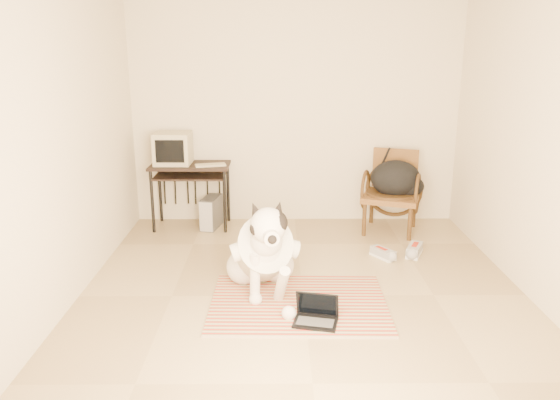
{
  "coord_description": "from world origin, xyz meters",
  "views": [
    {
      "loc": [
        -0.24,
        -4.45,
        2.15
      ],
      "look_at": [
        -0.2,
        0.11,
        0.86
      ],
      "focal_mm": 35.0,
      "sensor_mm": 36.0,
      "label": 1
    }
  ],
  "objects_px": {
    "computer_desk": "(190,173)",
    "backpack": "(398,180)",
    "rattan_chair": "(392,191)",
    "dog": "(263,252)",
    "laptop": "(316,315)",
    "pc_tower": "(211,212)",
    "crt_monitor": "(173,148)"
  },
  "relations": [
    {
      "from": "rattan_chair",
      "to": "backpack",
      "type": "bearing_deg",
      "value": -50.71
    },
    {
      "from": "rattan_chair",
      "to": "computer_desk",
      "type": "bearing_deg",
      "value": 176.96
    },
    {
      "from": "computer_desk",
      "to": "crt_monitor",
      "type": "xyz_separation_m",
      "value": [
        -0.2,
        0.05,
        0.3
      ]
    },
    {
      "from": "rattan_chair",
      "to": "crt_monitor",
      "type": "bearing_deg",
      "value": 176.14
    },
    {
      "from": "rattan_chair",
      "to": "backpack",
      "type": "xyz_separation_m",
      "value": [
        0.05,
        -0.06,
        0.16
      ]
    },
    {
      "from": "laptop",
      "to": "dog",
      "type": "bearing_deg",
      "value": 125.44
    },
    {
      "from": "crt_monitor",
      "to": "pc_tower",
      "type": "xyz_separation_m",
      "value": [
        0.44,
        -0.07,
        -0.78
      ]
    },
    {
      "from": "computer_desk",
      "to": "laptop",
      "type": "bearing_deg",
      "value": -61.12
    },
    {
      "from": "computer_desk",
      "to": "pc_tower",
      "type": "height_order",
      "value": "computer_desk"
    },
    {
      "from": "backpack",
      "to": "laptop",
      "type": "bearing_deg",
      "value": -116.14
    },
    {
      "from": "dog",
      "to": "crt_monitor",
      "type": "bearing_deg",
      "value": 120.58
    },
    {
      "from": "computer_desk",
      "to": "backpack",
      "type": "distance_m",
      "value": 2.47
    },
    {
      "from": "rattan_chair",
      "to": "backpack",
      "type": "relative_size",
      "value": 1.52
    },
    {
      "from": "laptop",
      "to": "computer_desk",
      "type": "height_order",
      "value": "computer_desk"
    },
    {
      "from": "dog",
      "to": "backpack",
      "type": "relative_size",
      "value": 2.05
    },
    {
      "from": "rattan_chair",
      "to": "dog",
      "type": "bearing_deg",
      "value": -131.1
    },
    {
      "from": "dog",
      "to": "computer_desk",
      "type": "xyz_separation_m",
      "value": [
        -0.92,
        1.84,
        0.29
      ]
    },
    {
      "from": "dog",
      "to": "rattan_chair",
      "type": "xyz_separation_m",
      "value": [
        1.49,
        1.71,
        0.1
      ]
    },
    {
      "from": "crt_monitor",
      "to": "rattan_chair",
      "type": "xyz_separation_m",
      "value": [
        2.61,
        -0.18,
        -0.49
      ]
    },
    {
      "from": "crt_monitor",
      "to": "backpack",
      "type": "height_order",
      "value": "crt_monitor"
    },
    {
      "from": "crt_monitor",
      "to": "pc_tower",
      "type": "bearing_deg",
      "value": -9.55
    },
    {
      "from": "dog",
      "to": "computer_desk",
      "type": "height_order",
      "value": "dog"
    },
    {
      "from": "laptop",
      "to": "computer_desk",
      "type": "bearing_deg",
      "value": 118.88
    },
    {
      "from": "dog",
      "to": "laptop",
      "type": "height_order",
      "value": "dog"
    },
    {
      "from": "pc_tower",
      "to": "dog",
      "type": "bearing_deg",
      "value": -69.54
    },
    {
      "from": "crt_monitor",
      "to": "pc_tower",
      "type": "distance_m",
      "value": 0.9
    },
    {
      "from": "laptop",
      "to": "crt_monitor",
      "type": "bearing_deg",
      "value": 121.82
    },
    {
      "from": "crt_monitor",
      "to": "computer_desk",
      "type": "bearing_deg",
      "value": -13.59
    },
    {
      "from": "dog",
      "to": "rattan_chair",
      "type": "relative_size",
      "value": 1.34
    },
    {
      "from": "rattan_chair",
      "to": "backpack",
      "type": "height_order",
      "value": "rattan_chair"
    },
    {
      "from": "pc_tower",
      "to": "backpack",
      "type": "relative_size",
      "value": 0.69
    },
    {
      "from": "rattan_chair",
      "to": "pc_tower",
      "type": "bearing_deg",
      "value": 177.3
    }
  ]
}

